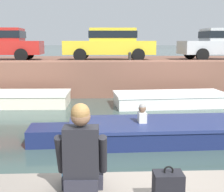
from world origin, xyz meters
name	(u,v)px	position (x,y,z in m)	size (l,w,h in m)	color
ground_plane	(122,130)	(0.00, 5.21, 0.00)	(400.00, 400.00, 0.00)	#384C47
far_quay_wall	(111,74)	(0.00, 13.42, 0.82)	(60.00, 6.00, 1.64)	brown
far_wall_coping	(114,61)	(0.00, 10.54, 1.68)	(60.00, 0.24, 0.08)	#925F4C
boat_moored_west_cream	(2,99)	(-4.60, 8.96, 0.27)	(5.89, 1.89, 0.55)	silver
boat_moored_central_white	(175,99)	(2.42, 8.69, 0.26)	(5.40, 2.13, 0.53)	white
motorboat_passing	(162,131)	(0.97, 4.21, 0.25)	(6.53, 1.94, 0.99)	navy
car_left_inner_yellow	(111,43)	(-0.09, 11.78, 2.49)	(4.40, 2.09, 1.54)	yellow
car_centre_silver	(221,43)	(5.39, 11.79, 2.49)	(3.95, 2.08, 1.54)	#B7BABC
mooring_bollard_mid	(130,56)	(0.75, 10.67, 1.88)	(0.15, 0.15, 0.45)	#2D2B28
person_seated_left	(82,158)	(-0.85, -0.48, 1.36)	(0.54, 0.53, 0.97)	#282833
bottle_drink	(65,179)	(-1.04, -0.38, 1.09)	(0.06, 0.06, 0.20)	#3F8CCC
backpack_on_ledge	(168,189)	(-0.01, -0.80, 1.16)	(0.28, 0.24, 0.41)	black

